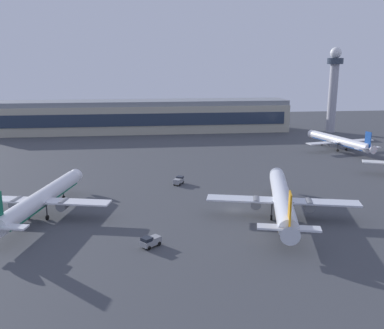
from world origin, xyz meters
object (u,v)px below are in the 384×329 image
at_px(control_tower, 334,84).
at_px(airplane_far_stand, 282,199).
at_px(baggage_tractor, 150,241).
at_px(cargo_loader, 179,180).
at_px(airplane_terminal_side, 340,141).
at_px(airplane_near_gate, 41,200).

bearing_deg(control_tower, airplane_far_stand, -118.90).
bearing_deg(baggage_tractor, cargo_loader, -52.18).
bearing_deg(control_tower, baggage_tractor, -126.18).
bearing_deg(baggage_tractor, airplane_terminal_side, -82.69).
bearing_deg(airplane_near_gate, airplane_terminal_side, 45.84).
distance_m(airplane_far_stand, baggage_tractor, 33.76).
distance_m(control_tower, baggage_tractor, 166.34).
height_order(control_tower, airplane_terminal_side, control_tower).
height_order(baggage_tractor, cargo_loader, same).
relative_size(airplane_far_stand, baggage_tractor, 10.06).
bearing_deg(cargo_loader, airplane_near_gate, -118.35).
relative_size(airplane_near_gate, cargo_loader, 9.35).
height_order(control_tower, airplane_far_stand, control_tower).
bearing_deg(airplane_far_stand, cargo_loader, 139.37).
relative_size(airplane_far_stand, cargo_loader, 9.74).
bearing_deg(airplane_far_stand, airplane_terminal_side, 70.91).
height_order(airplane_far_stand, airplane_terminal_side, airplane_far_stand).
relative_size(airplane_near_gate, baggage_tractor, 9.66).
bearing_deg(airplane_near_gate, control_tower, 56.31).
xyz_separation_m(airplane_far_stand, baggage_tractor, (-30.99, -13.00, -3.21)).
distance_m(airplane_far_stand, airplane_terminal_side, 88.37).
distance_m(airplane_near_gate, baggage_tractor, 32.43).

